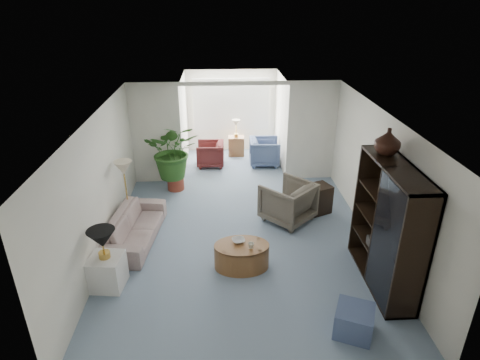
{
  "coord_description": "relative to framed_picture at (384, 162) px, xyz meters",
  "views": [
    {
      "loc": [
        -0.39,
        -6.42,
        4.37
      ],
      "look_at": [
        0.0,
        0.6,
        1.1
      ],
      "focal_mm": 30.32,
      "sensor_mm": 36.0,
      "label": 1
    }
  ],
  "objects": [
    {
      "name": "floor",
      "position": [
        -2.46,
        0.1,
        -1.7
      ],
      "size": [
        6.0,
        6.0,
        0.0
      ],
      "primitive_type": "plane",
      "color": "#8A9DB7",
      "rests_on": "ground"
    },
    {
      "name": "sunroom_floor",
      "position": [
        -2.46,
        4.2,
        -1.7
      ],
      "size": [
        2.6,
        2.6,
        0.0
      ],
      "primitive_type": "plane",
      "color": "#8A9DB7",
      "rests_on": "ground"
    },
    {
      "name": "back_pier_left",
      "position": [
        -4.36,
        3.1,
        -0.45
      ],
      "size": [
        1.2,
        0.12,
        2.5
      ],
      "primitive_type": "cube",
      "color": "white",
      "rests_on": "ground"
    },
    {
      "name": "back_pier_right",
      "position": [
        -0.56,
        3.1,
        -0.45
      ],
      "size": [
        1.2,
        0.12,
        2.5
      ],
      "primitive_type": "cube",
      "color": "white",
      "rests_on": "ground"
    },
    {
      "name": "back_header",
      "position": [
        -2.46,
        3.1,
        0.75
      ],
      "size": [
        2.6,
        0.12,
        0.1
      ],
      "primitive_type": "cube",
      "color": "white",
      "rests_on": "back_pier_left"
    },
    {
      "name": "window_pane",
      "position": [
        -2.46,
        5.28,
        -0.3
      ],
      "size": [
        2.2,
        0.02,
        1.5
      ],
      "primitive_type": "cube",
      "color": "white"
    },
    {
      "name": "window_blinds",
      "position": [
        -2.46,
        5.25,
        -0.3
      ],
      "size": [
        2.2,
        0.02,
        1.5
      ],
      "primitive_type": "cube",
      "color": "white"
    },
    {
      "name": "framed_picture",
      "position": [
        0.0,
        0.0,
        0.0
      ],
      "size": [
        0.04,
        0.5,
        0.4
      ],
      "primitive_type": "cube",
      "color": "#AFA28C"
    },
    {
      "name": "sofa",
      "position": [
        -4.49,
        0.43,
        -1.42
      ],
      "size": [
        0.99,
        2.03,
        0.57
      ],
      "primitive_type": "imported",
      "rotation": [
        0.0,
        0.0,
        1.45
      ],
      "color": "#B8B09C",
      "rests_on": "ground"
    },
    {
      "name": "end_table",
      "position": [
        -4.69,
        -0.92,
        -1.42
      ],
      "size": [
        0.57,
        0.57,
        0.56
      ],
      "primitive_type": "cube",
      "rotation": [
        0.0,
        0.0,
        -0.12
      ],
      "color": "white",
      "rests_on": "ground"
    },
    {
      "name": "table_lamp",
      "position": [
        -4.69,
        -0.92,
        -0.79
      ],
      "size": [
        0.44,
        0.44,
        0.3
      ],
      "primitive_type": "cone",
      "color": "black",
      "rests_on": "end_table"
    },
    {
      "name": "floor_lamp",
      "position": [
        -4.72,
        1.06,
        -0.45
      ],
      "size": [
        0.36,
        0.36,
        0.28
      ],
      "primitive_type": "cone",
      "color": "beige",
      "rests_on": "ground"
    },
    {
      "name": "coffee_table",
      "position": [
        -2.5,
        -0.53,
        -1.47
      ],
      "size": [
        1.15,
        1.15,
        0.45
      ],
      "primitive_type": "cylinder",
      "rotation": [
        0.0,
        0.0,
        0.24
      ],
      "color": "brown",
      "rests_on": "ground"
    },
    {
      "name": "coffee_bowl",
      "position": [
        -2.55,
        -0.43,
        -1.22
      ],
      "size": [
        0.27,
        0.27,
        0.05
      ],
      "primitive_type": "imported",
      "rotation": [
        0.0,
        0.0,
        0.24
      ],
      "color": "silver",
      "rests_on": "coffee_table"
    },
    {
      "name": "coffee_cup",
      "position": [
        -2.35,
        -0.63,
        -1.2
      ],
      "size": [
        0.13,
        0.13,
        0.1
      ],
      "primitive_type": "imported",
      "rotation": [
        0.0,
        0.0,
        0.24
      ],
      "color": "beige",
      "rests_on": "coffee_table"
    },
    {
      "name": "wingback_chair",
      "position": [
        -1.45,
        1.03,
        -1.27
      ],
      "size": [
        1.3,
        1.3,
        0.85
      ],
      "primitive_type": "imported",
      "rotation": [
        0.0,
        0.0,
        3.91
      ],
      "color": "#635D4E",
      "rests_on": "ground"
    },
    {
      "name": "side_table_dark",
      "position": [
        -0.75,
        1.33,
        -1.39
      ],
      "size": [
        0.65,
        0.59,
        0.63
      ],
      "primitive_type": "cube",
      "rotation": [
        0.0,
        0.0,
        0.42
      ],
      "color": "black",
      "rests_on": "ground"
    },
    {
      "name": "entertainment_cabinet",
      "position": [
        -0.23,
        -1.01,
        -0.67
      ],
      "size": [
        0.49,
        1.85,
        2.06
      ],
      "primitive_type": "cube",
      "color": "black",
      "rests_on": "ground"
    },
    {
      "name": "cabinet_urn",
      "position": [
        -0.23,
        -0.51,
        0.57
      ],
      "size": [
        0.4,
        0.4,
        0.42
      ],
      "primitive_type": "imported",
      "color": "#321910",
      "rests_on": "entertainment_cabinet"
    },
    {
      "name": "ottoman",
      "position": [
        -1.02,
        -2.12,
        -1.5
      ],
      "size": [
        0.67,
        0.67,
        0.41
      ],
      "primitive_type": "cube",
      "rotation": [
        0.0,
        0.0,
        -0.41
      ],
      "color": "#4E5D86",
      "rests_on": "ground"
    },
    {
      "name": "plant_pot",
      "position": [
        -3.91,
        2.63,
        -1.54
      ],
      "size": [
        0.4,
        0.4,
        0.32
      ],
      "primitive_type": "cylinder",
      "color": "brown",
      "rests_on": "ground"
    },
    {
      "name": "house_plant",
      "position": [
        -3.91,
        2.63,
        -0.7
      ],
      "size": [
        1.23,
        1.06,
        1.36
      ],
      "primitive_type": "imported",
      "color": "#2C5C1F",
      "rests_on": "plant_pot"
    },
    {
      "name": "sunroom_chair_blue",
      "position": [
        -1.59,
        4.08,
        -1.33
      ],
      "size": [
        0.84,
        0.81,
        0.74
      ],
      "primitive_type": "imported",
      "rotation": [
        0.0,
        0.0,
        1.54
      ],
      "color": "#4E5D86",
      "rests_on": "ground"
    },
    {
      "name": "sunroom_chair_maroon",
      "position": [
        -3.09,
        4.08,
        -1.37
      ],
      "size": [
        0.76,
        0.74,
        0.67
      ],
      "primitive_type": "imported",
      "rotation": [
        0.0,
        0.0,
        -1.61
      ],
      "color": "#59211E",
      "rests_on": "ground"
    },
    {
      "name": "sunroom_table",
      "position": [
        -2.34,
        4.83,
        -1.42
      ],
      "size": [
        0.47,
        0.37,
        0.56
      ],
      "primitive_type": "cube",
      "rotation": [
        0.0,
        0.0,
        -0.03
      ],
      "color": "brown",
      "rests_on": "ground"
    },
    {
      "name": "shelf_clutter",
      "position": [
        -0.28,
        -1.24,
        -0.76
      ],
      "size": [
        0.3,
        0.9,
        1.06
      ],
      "color": "black",
      "rests_on": "entertainment_cabinet"
    }
  ]
}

